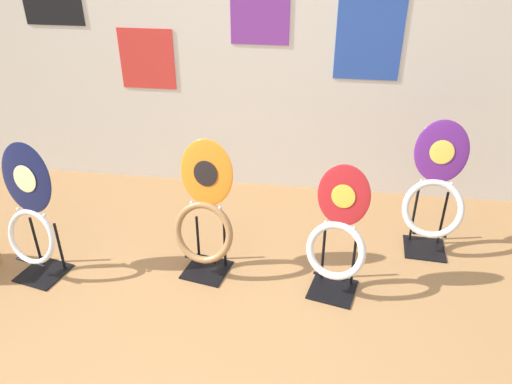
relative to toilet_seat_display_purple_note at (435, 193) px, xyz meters
name	(u,v)px	position (x,y,z in m)	size (l,w,h in m)	color
wall_back	(250,31)	(-1.38, 0.79, 0.85)	(8.00, 0.07, 2.60)	silver
toilet_seat_display_purple_note	(435,193)	(0.00, 0.00, 0.00)	(0.42, 0.30, 0.94)	black
toilet_seat_display_navy_moon	(31,218)	(-2.55, -0.64, -0.02)	(0.40, 0.33, 0.92)	black
toilet_seat_display_orange_sun	(205,217)	(-1.48, -0.46, -0.03)	(0.43, 0.33, 0.92)	black
toilet_seat_display_crimson_swirl	(338,240)	(-0.64, -0.55, -0.06)	(0.39, 0.34, 0.85)	black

